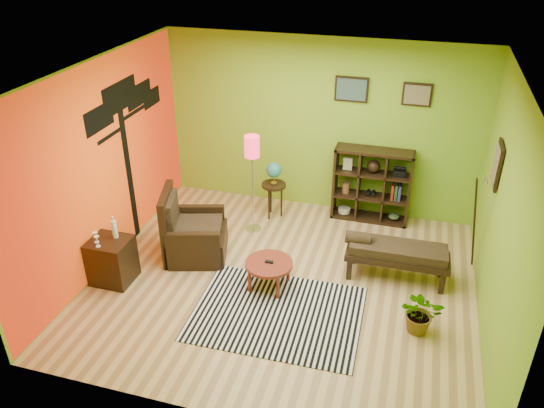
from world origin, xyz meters
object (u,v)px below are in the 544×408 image
(side_cabinet, at_px, (112,260))
(potted_plant, at_px, (420,316))
(cube_shelf, at_px, (373,185))
(floor_lamp, at_px, (252,155))
(coffee_table, at_px, (269,266))
(armchair, at_px, (192,236))
(globe_table, at_px, (274,176))
(bench, at_px, (395,252))

(side_cabinet, bearing_deg, potted_plant, 1.56)
(cube_shelf, height_order, potted_plant, cube_shelf)
(floor_lamp, relative_size, potted_plant, 2.91)
(coffee_table, relative_size, floor_lamp, 0.40)
(armchair, xyz_separation_m, side_cabinet, (-0.77, -0.85, 0.01))
(floor_lamp, height_order, cube_shelf, floor_lamp)
(coffee_table, bearing_deg, cube_shelf, 63.72)
(side_cabinet, xyz_separation_m, globe_table, (1.60, 2.25, 0.40))
(bench, height_order, potted_plant, bench)
(side_cabinet, bearing_deg, armchair, 47.67)
(side_cabinet, distance_m, potted_plant, 3.99)
(coffee_table, bearing_deg, side_cabinet, -168.12)
(coffee_table, relative_size, side_cabinet, 0.66)
(coffee_table, distance_m, floor_lamp, 1.73)
(coffee_table, height_order, bench, bench)
(coffee_table, distance_m, armchair, 1.34)
(armchair, bearing_deg, side_cabinet, -132.33)
(coffee_table, height_order, side_cabinet, side_cabinet)
(side_cabinet, height_order, floor_lamp, floor_lamp)
(cube_shelf, bearing_deg, side_cabinet, -140.26)
(coffee_table, distance_m, globe_table, 1.91)
(globe_table, xyz_separation_m, cube_shelf, (1.52, 0.34, -0.12))
(coffee_table, distance_m, potted_plant, 1.97)
(side_cabinet, bearing_deg, floor_lamp, 50.91)
(bench, bearing_deg, cube_shelf, 107.93)
(coffee_table, relative_size, cube_shelf, 0.52)
(side_cabinet, distance_m, globe_table, 2.79)
(globe_table, relative_size, potted_plant, 1.76)
(armchair, distance_m, potted_plant, 3.30)
(coffee_table, height_order, armchair, armchair)
(armchair, relative_size, floor_lamp, 0.66)
(potted_plant, bearing_deg, side_cabinet, -178.44)
(potted_plant, bearing_deg, bench, 111.82)
(armchair, xyz_separation_m, globe_table, (0.82, 1.40, 0.41))
(side_cabinet, relative_size, globe_table, 0.99)
(armchair, height_order, bench, armchair)
(bench, bearing_deg, globe_table, 150.04)
(side_cabinet, bearing_deg, globe_table, 54.60)
(coffee_table, relative_size, globe_table, 0.66)
(side_cabinet, distance_m, bench, 3.76)
(armchair, height_order, cube_shelf, cube_shelf)
(floor_lamp, bearing_deg, bench, -16.45)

